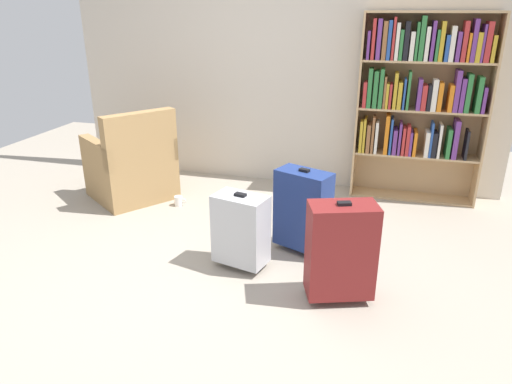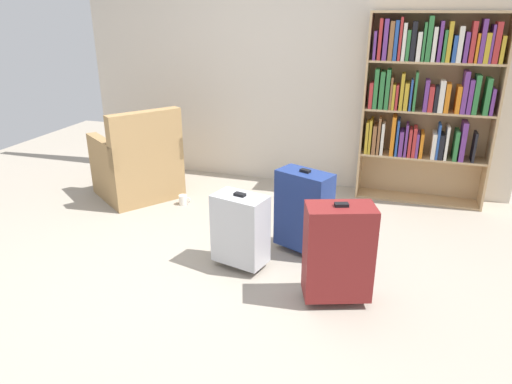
{
  "view_description": "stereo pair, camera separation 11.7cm",
  "coord_description": "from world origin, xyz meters",
  "px_view_note": "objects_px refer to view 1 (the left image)",
  "views": [
    {
      "loc": [
        1.03,
        -2.69,
        1.77
      ],
      "look_at": [
        0.22,
        0.3,
        0.55
      ],
      "focal_mm": 32.79,
      "sensor_mm": 36.0,
      "label": 1
    },
    {
      "loc": [
        1.14,
        -2.66,
        1.77
      ],
      "look_at": [
        0.22,
        0.3,
        0.55
      ],
      "focal_mm": 32.79,
      "sensor_mm": 36.0,
      "label": 2
    }
  ],
  "objects_px": {
    "suitcase_silver": "(241,229)",
    "suitcase_navy_blue": "(303,209)",
    "armchair": "(132,167)",
    "suitcase_dark_red": "(341,250)",
    "mug": "(179,201)",
    "bookshelf": "(420,97)"
  },
  "relations": [
    {
      "from": "mug",
      "to": "suitcase_dark_red",
      "type": "relative_size",
      "value": 0.17
    },
    {
      "from": "mug",
      "to": "suitcase_dark_red",
      "type": "height_order",
      "value": "suitcase_dark_red"
    },
    {
      "from": "armchair",
      "to": "suitcase_navy_blue",
      "type": "distance_m",
      "value": 1.93
    },
    {
      "from": "suitcase_dark_red",
      "to": "suitcase_silver",
      "type": "height_order",
      "value": "suitcase_dark_red"
    },
    {
      "from": "armchair",
      "to": "bookshelf",
      "type": "bearing_deg",
      "value": 15.41
    },
    {
      "from": "bookshelf",
      "to": "suitcase_dark_red",
      "type": "bearing_deg",
      "value": -104.0
    },
    {
      "from": "armchair",
      "to": "suitcase_silver",
      "type": "height_order",
      "value": "armchair"
    },
    {
      "from": "mug",
      "to": "suitcase_silver",
      "type": "relative_size",
      "value": 0.21
    },
    {
      "from": "armchair",
      "to": "mug",
      "type": "relative_size",
      "value": 8.15
    },
    {
      "from": "suitcase_silver",
      "to": "bookshelf",
      "type": "bearing_deg",
      "value": 55.09
    },
    {
      "from": "suitcase_silver",
      "to": "armchair",
      "type": "bearing_deg",
      "value": 144.51
    },
    {
      "from": "suitcase_dark_red",
      "to": "suitcase_navy_blue",
      "type": "bearing_deg",
      "value": 120.39
    },
    {
      "from": "bookshelf",
      "to": "suitcase_dark_red",
      "type": "height_order",
      "value": "bookshelf"
    },
    {
      "from": "suitcase_silver",
      "to": "suitcase_navy_blue",
      "type": "relative_size",
      "value": 0.86
    },
    {
      "from": "armchair",
      "to": "suitcase_silver",
      "type": "xyz_separation_m",
      "value": [
        1.43,
        -1.02,
        -0.01
      ]
    },
    {
      "from": "armchair",
      "to": "suitcase_dark_red",
      "type": "height_order",
      "value": "armchair"
    },
    {
      "from": "armchair",
      "to": "suitcase_dark_red",
      "type": "distance_m",
      "value": 2.48
    },
    {
      "from": "suitcase_navy_blue",
      "to": "suitcase_silver",
      "type": "bearing_deg",
      "value": -137.29
    },
    {
      "from": "bookshelf",
      "to": "mug",
      "type": "distance_m",
      "value": 2.47
    },
    {
      "from": "suitcase_silver",
      "to": "suitcase_navy_blue",
      "type": "bearing_deg",
      "value": 42.71
    },
    {
      "from": "armchair",
      "to": "suitcase_navy_blue",
      "type": "xyz_separation_m",
      "value": [
        1.81,
        -0.66,
        0.03
      ]
    },
    {
      "from": "mug",
      "to": "suitcase_navy_blue",
      "type": "xyz_separation_m",
      "value": [
        1.29,
        -0.58,
        0.3
      ]
    }
  ]
}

